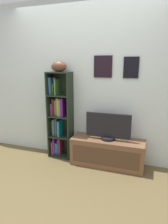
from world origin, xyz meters
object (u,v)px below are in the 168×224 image
at_px(bookshelf, 59,116).
at_px(football, 59,66).
at_px(tv_stand, 107,152).
at_px(television, 108,127).

distance_m(bookshelf, football, 0.83).
xyz_separation_m(bookshelf, football, (0.03, -0.03, 0.83)).
height_order(tv_stand, television, television).
distance_m(football, tv_stand, 1.57).
relative_size(bookshelf, tv_stand, 1.28).
bearing_deg(tv_stand, television, 90.00).
xyz_separation_m(football, television, (0.84, -0.07, -0.90)).
relative_size(tv_stand, television, 1.64).
height_order(football, tv_stand, football).
bearing_deg(television, bookshelf, 173.63).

